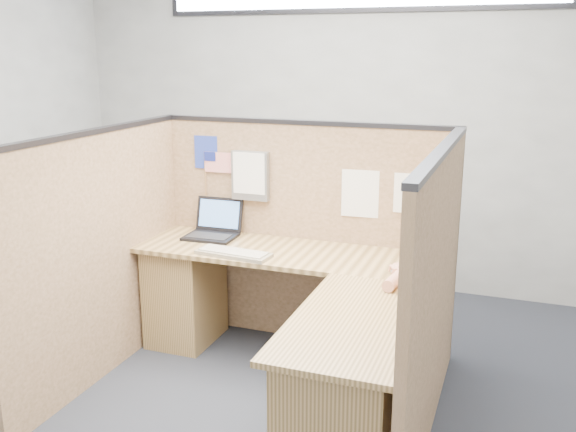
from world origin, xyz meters
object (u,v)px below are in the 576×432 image
at_px(laptop, 215,227).
at_px(keyboard, 234,253).
at_px(l_desk, 293,328).
at_px(mouse, 398,271).

height_order(laptop, keyboard, laptop).
relative_size(l_desk, laptop, 5.61).
bearing_deg(mouse, keyboard, -179.38).
bearing_deg(keyboard, laptop, 135.53).
distance_m(laptop, keyboard, 0.48).
distance_m(l_desk, keyboard, 0.61).
distance_m(laptop, mouse, 1.39).
bearing_deg(laptop, mouse, -16.60).
xyz_separation_m(laptop, mouse, (1.34, -0.35, -0.04)).
bearing_deg(laptop, l_desk, -37.37).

